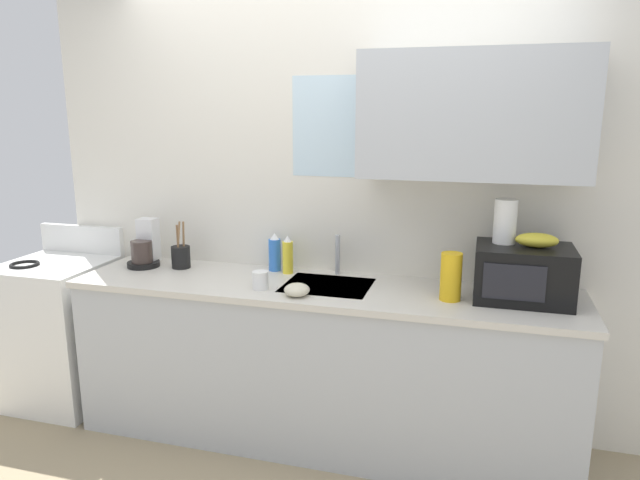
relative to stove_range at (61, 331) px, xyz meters
The scene contains 14 objects.
kitchen_wall_assembly 2.08m from the stove_range, ahead, with size 3.48×0.42×2.50m.
counter_unit 1.70m from the stove_range, ahead, with size 2.71×0.63×0.90m.
sink_faucet 1.84m from the stove_range, ahead, with size 0.03×0.03×0.23m, color #B2B5BA.
stove_range is the anchor object (origin of this frame).
microwave 2.78m from the stove_range, ahead, with size 0.46×0.35×0.27m.
banana_bunch 2.87m from the stove_range, ahead, with size 0.20×0.11×0.07m, color gold.
paper_towel_roll 2.75m from the stove_range, ahead, with size 0.11×0.11×0.22m, color white.
coffee_maker 0.80m from the stove_range, 10.24° to the left, with size 0.19×0.21×0.28m.
dish_soap_bottle_yellow 1.57m from the stove_range, ahead, with size 0.06×0.06×0.22m.
dish_soap_bottle_blue 1.49m from the stove_range, ahead, with size 0.07×0.07×0.22m.
cereal_canister 2.45m from the stove_range, ahead, with size 0.10×0.10×0.24m, color gold.
mug_white 1.51m from the stove_range, ahead, with size 0.08×0.08×0.10m, color white.
utensil_crock 0.97m from the stove_range, ahead, with size 0.11×0.11×0.28m.
small_bowl 1.72m from the stove_range, ahead, with size 0.13×0.13×0.07m, color beige.
Camera 1 is at (0.81, -2.84, 1.82)m, focal length 32.43 mm.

